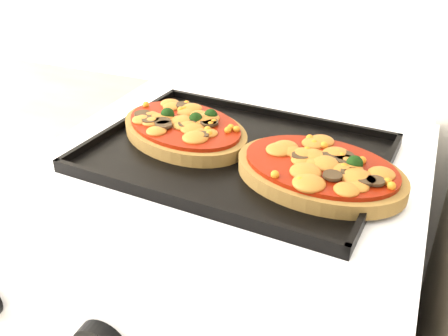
% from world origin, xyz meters
% --- Properties ---
extents(control_panel, '(0.60, 0.02, 0.09)m').
position_xyz_m(control_panel, '(-0.04, 1.39, 0.85)').
color(control_panel, white).
rests_on(control_panel, stove).
extents(baking_tray, '(0.46, 0.36, 0.02)m').
position_xyz_m(baking_tray, '(-0.03, 1.72, 0.92)').
color(baking_tray, black).
rests_on(baking_tray, stove).
extents(pizza_left, '(0.28, 0.24, 0.04)m').
position_xyz_m(pizza_left, '(-0.13, 1.74, 0.94)').
color(pizza_left, olive).
rests_on(pizza_left, baking_tray).
extents(pizza_right, '(0.27, 0.21, 0.04)m').
position_xyz_m(pizza_right, '(0.11, 1.69, 0.94)').
color(pizza_right, olive).
rests_on(pizza_right, baking_tray).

